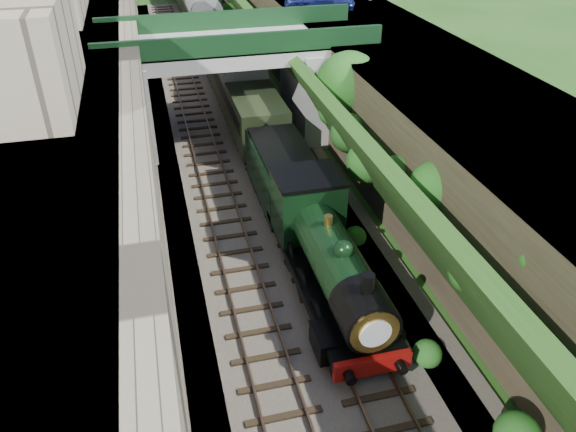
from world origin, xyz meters
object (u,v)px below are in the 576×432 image
at_px(locomotive, 328,257).
at_px(road_bridge, 244,74).
at_px(tree, 349,86).
at_px(tender, 283,177).

bearing_deg(locomotive, road_bridge, 90.90).
relative_size(tree, locomotive, 0.65).
relative_size(tree, tender, 1.10).
relative_size(road_bridge, locomotive, 1.56).
bearing_deg(road_bridge, tender, -88.37).
height_order(road_bridge, locomotive, road_bridge).
xyz_separation_m(locomotive, tender, (-0.00, 7.36, -0.27)).
xyz_separation_m(road_bridge, locomotive, (0.26, -16.36, -2.18)).
bearing_deg(tree, locomotive, -112.78).
xyz_separation_m(road_bridge, tree, (4.97, -5.14, 0.57)).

